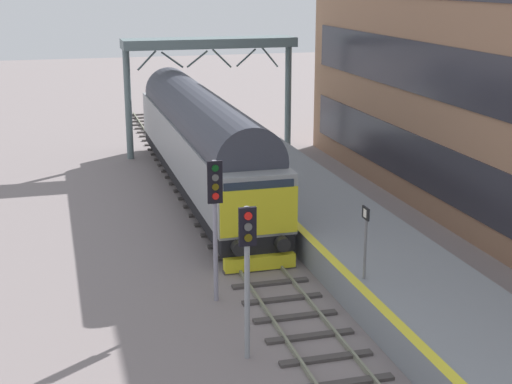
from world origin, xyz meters
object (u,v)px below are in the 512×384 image
object	(u,v)px
signal_post_mid	(215,211)
signal_post_near	(247,262)
platform_number_sign	(366,232)
diesel_locomotive	(201,139)

from	to	relation	value
signal_post_mid	signal_post_near	bearing A→B (deg)	-90.00
signal_post_mid	platform_number_sign	size ratio (longest dim) A/B	2.01
diesel_locomotive	signal_post_near	xyz separation A→B (m)	(-1.93, -15.57, 0.15)
signal_post_near	platform_number_sign	distance (m)	4.43
signal_post_near	diesel_locomotive	bearing A→B (deg)	82.95
signal_post_mid	platform_number_sign	bearing A→B (deg)	-24.51
signal_post_near	signal_post_mid	bearing A→B (deg)	90.00
signal_post_mid	platform_number_sign	world-z (taller)	signal_post_mid
signal_post_near	signal_post_mid	size ratio (longest dim) A/B	0.93
diesel_locomotive	platform_number_sign	xyz separation A→B (m)	(2.07, -13.67, -0.05)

